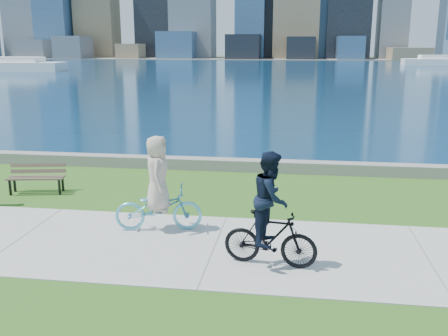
# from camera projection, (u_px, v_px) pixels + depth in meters

# --- Properties ---
(ground) EXTENTS (320.00, 320.00, 0.00)m
(ground) POSITION_uv_depth(u_px,v_px,m) (214.00, 248.00, 9.73)
(ground) COLOR #295616
(ground) RESTS_ON ground
(concrete_path) EXTENTS (80.00, 3.50, 0.02)m
(concrete_path) POSITION_uv_depth(u_px,v_px,m) (214.00, 248.00, 9.72)
(concrete_path) COLOR #A7A8A3
(concrete_path) RESTS_ON ground
(seawall) EXTENTS (90.00, 0.50, 0.35)m
(seawall) POSITION_uv_depth(u_px,v_px,m) (246.00, 165.00, 15.64)
(seawall) COLOR slate
(seawall) RESTS_ON ground
(bay_water) EXTENTS (320.00, 131.00, 0.01)m
(bay_water) POSITION_uv_depth(u_px,v_px,m) (287.00, 69.00, 78.87)
(bay_water) COLOR #0B2B49
(bay_water) RESTS_ON ground
(far_shore) EXTENTS (320.00, 30.00, 0.12)m
(far_shore) POSITION_uv_depth(u_px,v_px,m) (292.00, 58.00, 134.56)
(far_shore) COLOR slate
(far_shore) RESTS_ON ground
(ferry_near) EXTENTS (14.90, 4.26, 2.02)m
(ferry_near) POSITION_uv_depth(u_px,v_px,m) (14.00, 65.00, 72.97)
(ferry_near) COLOR white
(ferry_near) RESTS_ON ground
(ferry_far) EXTENTS (13.71, 3.92, 1.86)m
(ferry_far) POSITION_uv_depth(u_px,v_px,m) (441.00, 61.00, 92.12)
(ferry_far) COLOR white
(ferry_far) RESTS_ON ground
(park_bench) EXTENTS (1.53, 0.77, 0.75)m
(park_bench) POSITION_uv_depth(u_px,v_px,m) (37.00, 176.00, 13.28)
(park_bench) COLOR black
(park_bench) RESTS_ON ground
(cyclist_woman) EXTENTS (0.98, 1.93, 2.03)m
(cyclist_woman) POSITION_uv_depth(u_px,v_px,m) (158.00, 196.00, 10.48)
(cyclist_woman) COLOR #5ABDDC
(cyclist_woman) RESTS_ON ground
(cyclist_man) EXTENTS (0.72, 1.73, 2.08)m
(cyclist_man) POSITION_uv_depth(u_px,v_px,m) (271.00, 219.00, 8.74)
(cyclist_man) COLOR black
(cyclist_man) RESTS_ON ground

